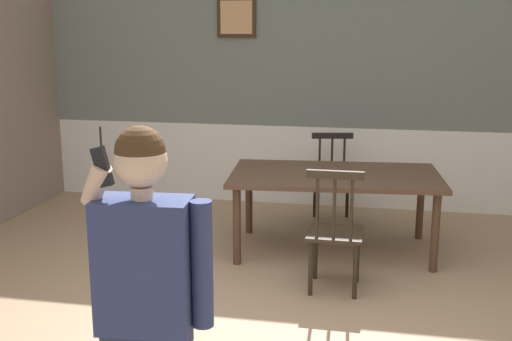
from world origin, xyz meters
TOP-DOWN VIEW (x-y plane):
  - room_back_partition at (-0.00, 3.47)m, footprint 6.44×0.17m
  - dining_table at (0.34, 1.90)m, footprint 1.97×1.24m
  - chair_near_window at (0.26, 2.82)m, footprint 0.51×0.51m
  - chair_by_doorway at (0.42, 0.98)m, footprint 0.43×0.43m
  - person_figure at (-0.19, -1.43)m, footprint 0.55×0.24m

SIDE VIEW (x-z plane):
  - chair_near_window at x=0.26m, z-range 0.00..0.93m
  - chair_by_doorway at x=0.42m, z-range -0.02..0.99m
  - dining_table at x=0.34m, z-range 0.29..1.03m
  - person_figure at x=-0.19m, z-range 0.12..1.78m
  - room_back_partition at x=0.00m, z-range -0.05..2.74m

